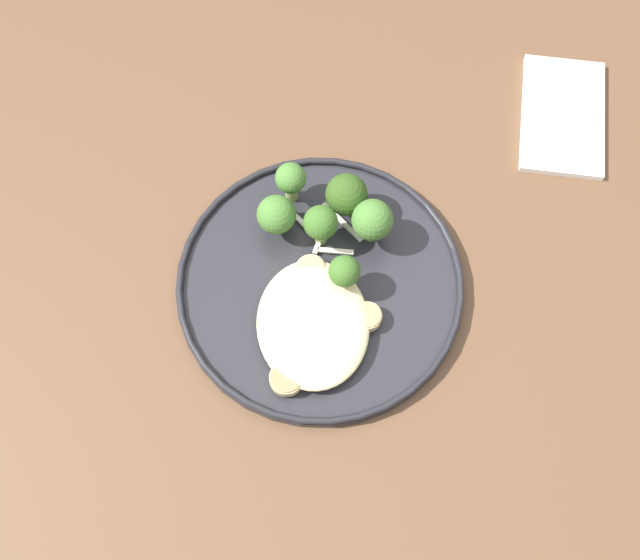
{
  "coord_description": "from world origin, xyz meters",
  "views": [
    {
      "loc": [
        -0.27,
        -0.02,
        1.53
      ],
      "look_at": [
        0.05,
        -0.04,
        0.76
      ],
      "focal_mm": 47.28,
      "sensor_mm": 36.0,
      "label": 1
    }
  ],
  "objects_px": {
    "seared_scallop_rear_pale": "(314,335)",
    "seared_scallop_center_golden": "(311,270)",
    "seared_scallop_tiny_bay": "(367,317)",
    "broccoli_floret_split_head": "(274,215)",
    "broccoli_floret_right_tilted": "(321,224)",
    "broccoli_floret_center_pile": "(291,180)",
    "seared_scallop_half_hidden": "(325,354)",
    "broccoli_floret_tall_stalk": "(372,220)",
    "seared_scallop_on_noodles": "(288,378)",
    "broccoli_floret_beside_noodles": "(347,195)",
    "broccoli_floret_rear_charred": "(344,272)",
    "dinner_plate": "(320,284)",
    "folded_napkin": "(563,116)"
  },
  "relations": [
    {
      "from": "seared_scallop_center_golden",
      "to": "broccoli_floret_tall_stalk",
      "type": "relative_size",
      "value": 0.5
    },
    {
      "from": "seared_scallop_on_noodles",
      "to": "folded_napkin",
      "type": "xyz_separation_m",
      "value": [
        0.28,
        -0.32,
        -0.02
      ]
    },
    {
      "from": "seared_scallop_tiny_bay",
      "to": "broccoli_floret_split_head",
      "type": "distance_m",
      "value": 0.14
    },
    {
      "from": "broccoli_floret_right_tilted",
      "to": "folded_napkin",
      "type": "height_order",
      "value": "broccoli_floret_right_tilted"
    },
    {
      "from": "broccoli_floret_split_head",
      "to": "broccoli_floret_rear_charred",
      "type": "bearing_deg",
      "value": -136.58
    },
    {
      "from": "dinner_plate",
      "to": "seared_scallop_half_hidden",
      "type": "xyz_separation_m",
      "value": [
        -0.08,
        0.0,
        0.01
      ]
    },
    {
      "from": "broccoli_floret_beside_noodles",
      "to": "seared_scallop_tiny_bay",
      "type": "bearing_deg",
      "value": -174.89
    },
    {
      "from": "seared_scallop_rear_pale",
      "to": "broccoli_floret_tall_stalk",
      "type": "distance_m",
      "value": 0.13
    },
    {
      "from": "seared_scallop_half_hidden",
      "to": "folded_napkin",
      "type": "bearing_deg",
      "value": -47.43
    },
    {
      "from": "broccoli_floret_split_head",
      "to": "broccoli_floret_tall_stalk",
      "type": "height_order",
      "value": "broccoli_floret_tall_stalk"
    },
    {
      "from": "broccoli_floret_split_head",
      "to": "dinner_plate",
      "type": "bearing_deg",
      "value": -147.17
    },
    {
      "from": "seared_scallop_on_noodles",
      "to": "broccoli_floret_beside_noodles",
      "type": "bearing_deg",
      "value": -21.51
    },
    {
      "from": "seared_scallop_on_noodles",
      "to": "seared_scallop_half_hidden",
      "type": "relative_size",
      "value": 1.45
    },
    {
      "from": "seared_scallop_tiny_bay",
      "to": "seared_scallop_half_hidden",
      "type": "relative_size",
      "value": 1.25
    },
    {
      "from": "seared_scallop_tiny_bay",
      "to": "folded_napkin",
      "type": "height_order",
      "value": "seared_scallop_tiny_bay"
    },
    {
      "from": "broccoli_floret_right_tilted",
      "to": "folded_napkin",
      "type": "distance_m",
      "value": 0.31
    },
    {
      "from": "broccoli_floret_right_tilted",
      "to": "seared_scallop_on_noodles",
      "type": "bearing_deg",
      "value": 164.08
    },
    {
      "from": "broccoli_floret_split_head",
      "to": "broccoli_floret_beside_noodles",
      "type": "xyz_separation_m",
      "value": [
        0.02,
        -0.07,
        0.0
      ]
    },
    {
      "from": "broccoli_floret_split_head",
      "to": "broccoli_floret_tall_stalk",
      "type": "xyz_separation_m",
      "value": [
        -0.02,
        -0.1,
        0.01
      ]
    },
    {
      "from": "dinner_plate",
      "to": "broccoli_floret_center_pile",
      "type": "xyz_separation_m",
      "value": [
        0.1,
        0.02,
        0.04
      ]
    },
    {
      "from": "seared_scallop_center_golden",
      "to": "seared_scallop_rear_pale",
      "type": "relative_size",
      "value": 0.93
    },
    {
      "from": "broccoli_floret_split_head",
      "to": "broccoli_floret_right_tilted",
      "type": "height_order",
      "value": "broccoli_floret_right_tilted"
    },
    {
      "from": "seared_scallop_tiny_bay",
      "to": "seared_scallop_on_noodles",
      "type": "distance_m",
      "value": 0.1
    },
    {
      "from": "seared_scallop_center_golden",
      "to": "broccoli_floret_split_head",
      "type": "xyz_separation_m",
      "value": [
        0.05,
        0.03,
        0.02
      ]
    },
    {
      "from": "broccoli_floret_center_pile",
      "to": "broccoli_floret_tall_stalk",
      "type": "distance_m",
      "value": 0.09
    },
    {
      "from": "seared_scallop_rear_pale",
      "to": "broccoli_floret_center_pile",
      "type": "bearing_deg",
      "value": 4.39
    },
    {
      "from": "seared_scallop_tiny_bay",
      "to": "broccoli_floret_right_tilted",
      "type": "distance_m",
      "value": 0.1
    },
    {
      "from": "seared_scallop_rear_pale",
      "to": "broccoli_floret_tall_stalk",
      "type": "xyz_separation_m",
      "value": [
        0.11,
        -0.07,
        0.03
      ]
    },
    {
      "from": "broccoli_floret_center_pile",
      "to": "seared_scallop_on_noodles",
      "type": "bearing_deg",
      "value": 175.55
    },
    {
      "from": "broccoli_floret_rear_charred",
      "to": "broccoli_floret_right_tilted",
      "type": "distance_m",
      "value": 0.06
    },
    {
      "from": "broccoli_floret_right_tilted",
      "to": "seared_scallop_center_golden",
      "type": "bearing_deg",
      "value": 161.47
    },
    {
      "from": "seared_scallop_center_golden",
      "to": "folded_napkin",
      "type": "bearing_deg",
      "value": -59.32
    },
    {
      "from": "broccoli_floret_center_pile",
      "to": "broccoli_floret_beside_noodles",
      "type": "bearing_deg",
      "value": -111.4
    },
    {
      "from": "seared_scallop_center_golden",
      "to": "broccoli_floret_beside_noodles",
      "type": "height_order",
      "value": "broccoli_floret_beside_noodles"
    },
    {
      "from": "seared_scallop_rear_pale",
      "to": "seared_scallop_tiny_bay",
      "type": "xyz_separation_m",
      "value": [
        0.02,
        -0.05,
        0.0
      ]
    },
    {
      "from": "broccoli_floret_center_pile",
      "to": "seared_scallop_half_hidden",
      "type": "bearing_deg",
      "value": -173.06
    },
    {
      "from": "seared_scallop_center_golden",
      "to": "seared_scallop_rear_pale",
      "type": "xyz_separation_m",
      "value": [
        -0.07,
        0.0,
        -0.0
      ]
    },
    {
      "from": "seared_scallop_rear_pale",
      "to": "broccoli_floret_beside_noodles",
      "type": "bearing_deg",
      "value": -17.24
    },
    {
      "from": "seared_scallop_half_hidden",
      "to": "broccoli_floret_tall_stalk",
      "type": "relative_size",
      "value": 0.38
    },
    {
      "from": "seared_scallop_tiny_bay",
      "to": "folded_napkin",
      "type": "relative_size",
      "value": 0.19
    },
    {
      "from": "dinner_plate",
      "to": "seared_scallop_rear_pale",
      "type": "distance_m",
      "value": 0.06
    },
    {
      "from": "seared_scallop_on_noodles",
      "to": "seared_scallop_half_hidden",
      "type": "xyz_separation_m",
      "value": [
        0.02,
        -0.04,
        -0.0
      ]
    },
    {
      "from": "broccoli_floret_beside_noodles",
      "to": "dinner_plate",
      "type": "bearing_deg",
      "value": 157.8
    },
    {
      "from": "seared_scallop_half_hidden",
      "to": "broccoli_floret_beside_noodles",
      "type": "xyz_separation_m",
      "value": [
        0.16,
        -0.03,
        0.03
      ]
    },
    {
      "from": "seared_scallop_rear_pale",
      "to": "seared_scallop_half_hidden",
      "type": "bearing_deg",
      "value": -153.57
    },
    {
      "from": "seared_scallop_center_golden",
      "to": "broccoli_floret_center_pile",
      "type": "xyz_separation_m",
      "value": [
        0.09,
        0.01,
        0.02
      ]
    },
    {
      "from": "broccoli_floret_split_head",
      "to": "broccoli_floret_center_pile",
      "type": "bearing_deg",
      "value": -27.44
    },
    {
      "from": "broccoli_floret_split_head",
      "to": "broccoli_floret_center_pile",
      "type": "relative_size",
      "value": 0.95
    },
    {
      "from": "seared_scallop_rear_pale",
      "to": "broccoli_floret_right_tilted",
      "type": "xyz_separation_m",
      "value": [
        0.11,
        -0.01,
        0.03
      ]
    },
    {
      "from": "seared_scallop_rear_pale",
      "to": "seared_scallop_center_golden",
      "type": "bearing_deg",
      "value": -1.35
    }
  ]
}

